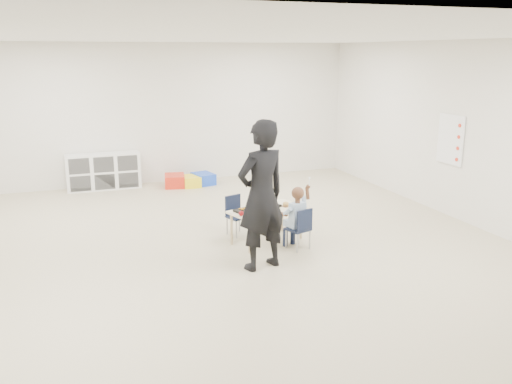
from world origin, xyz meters
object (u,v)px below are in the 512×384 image
object	(u,v)px
child	(298,217)
cubby_shelf	(103,171)
table	(267,225)
chair_near	(298,228)
adult	(261,196)

from	to	relation	value
child	cubby_shelf	bearing A→B (deg)	98.25
cubby_shelf	table	bearing A→B (deg)	-63.98
chair_near	child	distance (m)	0.17
chair_near	child	xyz separation A→B (m)	(0.00, 0.00, 0.17)
table	adult	size ratio (longest dim) A/B	0.63
table	cubby_shelf	world-z (taller)	cubby_shelf
table	adult	world-z (taller)	adult
table	child	distance (m)	0.55
adult	child	bearing A→B (deg)	-163.74
cubby_shelf	adult	distance (m)	5.08
chair_near	child	size ratio (longest dim) A/B	0.63
table	adult	distance (m)	1.18
cubby_shelf	adult	world-z (taller)	adult
table	adult	bearing A→B (deg)	-133.71
table	cubby_shelf	size ratio (longest dim) A/B	0.84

